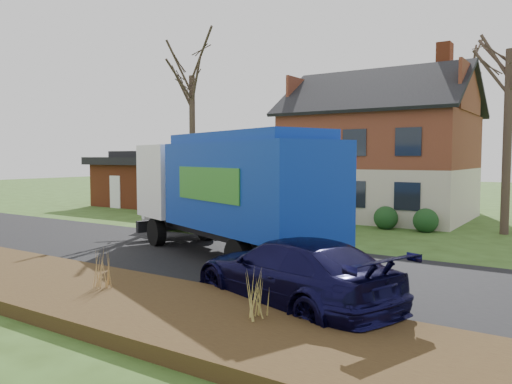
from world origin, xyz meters
The scene contains 13 objects.
ground centered at (0.00, 0.00, 0.00)m, with size 120.00×120.00×0.00m, color #2E4416.
road centered at (0.00, 0.00, 0.01)m, with size 80.00×7.00×0.02m, color black.
mulch_verge centered at (0.00, -5.30, 0.15)m, with size 80.00×3.50×0.30m, color black.
main_house centered at (1.49, 13.91, 4.03)m, with size 12.95×8.95×9.26m.
ranch_house centered at (-12.00, 13.00, 1.81)m, with size 9.80×8.20×3.70m.
garbage_truck centered at (1.74, 0.35, 2.33)m, with size 9.69×5.90×4.04m.
silver_sedan centered at (-2.96, 4.38, 0.79)m, with size 1.67×4.78×1.58m, color #989B9F.
navy_wagon centered at (6.08, -3.19, 0.77)m, with size 2.17×5.33×1.55m, color black.
tree_front_west centered at (-6.71, 8.42, 8.85)m, with size 3.61×3.61×10.74m.
tree_front_east centered at (8.58, 10.92, 9.07)m, with size 4.02×4.02×11.16m.
tree_back centered at (5.23, 21.07, 10.31)m, with size 3.91×3.91×12.37m.
grass_clump_mid centered at (2.27, -5.18, 0.74)m, with size 0.31×0.26×0.88m.
grass_clump_east centered at (6.35, -5.07, 0.75)m, with size 0.36×0.30×0.90m.
Camera 1 is at (11.36, -12.62, 3.29)m, focal length 35.00 mm.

